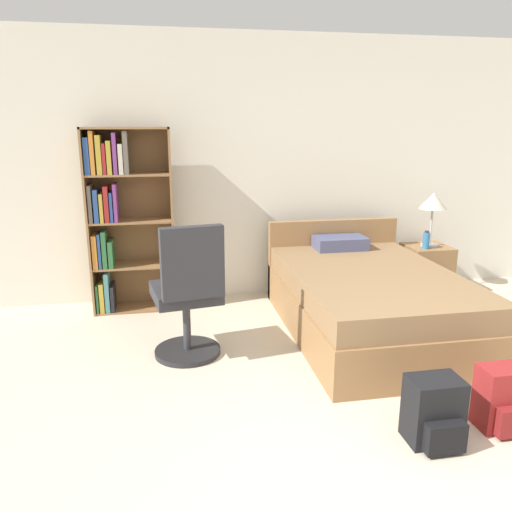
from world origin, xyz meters
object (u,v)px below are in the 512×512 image
table_lamp (433,203)px  office_chair (188,296)px  backpack_black (434,413)px  nightstand (425,269)px  water_bottle (426,240)px  bookshelf (119,216)px  bed (367,299)px  backpack_red (505,400)px

table_lamp → office_chair: bearing=-156.4°
backpack_black → nightstand: bearing=62.6°
water_bottle → backpack_black: size_ratio=0.49×
nightstand → backpack_black: 2.72m
bookshelf → table_lamp: bearing=-1.4°
bed → backpack_black: size_ratio=5.42×
bookshelf → nightstand: size_ratio=3.36×
bookshelf → table_lamp: size_ratio=3.09×
bed → backpack_red: bed is taller
table_lamp → backpack_black: 2.81m
nightstand → backpack_red: 2.49m
water_bottle → backpack_red: water_bottle is taller
backpack_red → water_bottle: bearing=72.9°
bed → office_chair: office_chair is taller
backpack_black → bookshelf: bearing=126.8°
bed → table_lamp: bearing=39.0°
water_bottle → nightstand: bearing=53.3°
nightstand → table_lamp: 0.71m
bookshelf → bed: (2.10, -0.90, -0.63)m
nightstand → table_lamp: bearing=-63.9°
water_bottle → bookshelf: bearing=176.8°
table_lamp → water_bottle: 0.38m
table_lamp → backpack_red: size_ratio=1.46×
table_lamp → backpack_red: table_lamp is taller
bookshelf → office_chair: 1.38m
nightstand → water_bottle: water_bottle is taller
office_chair → water_bottle: 2.66m
nightstand → backpack_red: nightstand is taller
office_chair → backpack_black: size_ratio=2.81×
office_chair → bed: bearing=10.7°
bed → backpack_black: bearing=-98.9°
office_chair → nightstand: size_ratio=2.09×
bookshelf → backpack_black: bookshelf is taller
water_bottle → backpack_black: bearing=-116.9°
table_lamp → water_bottle: size_ratio=3.01×
office_chair → table_lamp: (2.55, 1.11, 0.45)m
nightstand → backpack_black: size_ratio=1.35×
bookshelf → table_lamp: 3.11m
water_bottle → table_lamp: bearing=44.8°
office_chair → backpack_red: bearing=-34.9°
water_bottle → office_chair: bearing=-157.5°
office_chair → backpack_red: office_chair is taller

